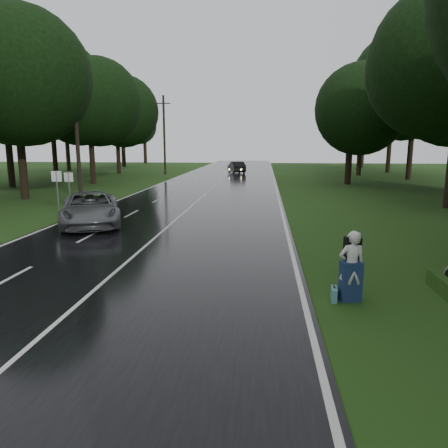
# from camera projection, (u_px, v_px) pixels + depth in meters

# --- Properties ---
(ground) EXTENTS (160.00, 160.00, 0.00)m
(ground) POSITION_uv_depth(u_px,v_px,m) (74.00, 309.00, 10.52)
(ground) COLOR #214313
(ground) RESTS_ON ground
(road) EXTENTS (12.00, 140.00, 0.04)m
(road) POSITION_uv_depth(u_px,v_px,m) (198.00, 201.00, 30.06)
(road) COLOR black
(road) RESTS_ON ground
(lane_center) EXTENTS (0.12, 140.00, 0.01)m
(lane_center) POSITION_uv_depth(u_px,v_px,m) (198.00, 201.00, 30.06)
(lane_center) COLOR silver
(lane_center) RESTS_ON road
(grey_car) EXTENTS (4.78, 6.54, 1.65)m
(grey_car) POSITION_uv_depth(u_px,v_px,m) (90.00, 209.00, 21.01)
(grey_car) COLOR #575A5D
(grey_car) RESTS_ON road
(far_car) EXTENTS (2.93, 5.06, 1.58)m
(far_car) POSITION_uv_depth(u_px,v_px,m) (236.00, 167.00, 57.83)
(far_car) COLOR black
(far_car) RESTS_ON road
(hitchhiker) EXTENTS (0.77, 0.71, 1.90)m
(hitchhiker) POSITION_uv_depth(u_px,v_px,m) (351.00, 268.00, 10.95)
(hitchhiker) COLOR silver
(hitchhiker) RESTS_ON ground
(suitcase) EXTENTS (0.19, 0.51, 0.35)m
(suitcase) POSITION_uv_depth(u_px,v_px,m) (334.00, 294.00, 11.06)
(suitcase) COLOR teal
(suitcase) RESTS_ON ground
(utility_pole_mid) EXTENTS (1.80, 0.28, 9.09)m
(utility_pole_mid) POSITION_uv_depth(u_px,v_px,m) (81.00, 201.00, 30.35)
(utility_pole_mid) COLOR black
(utility_pole_mid) RESTS_ON ground
(utility_pole_far) EXTENTS (1.80, 0.28, 10.19)m
(utility_pole_far) POSITION_uv_depth(u_px,v_px,m) (165.00, 174.00, 56.02)
(utility_pole_far) COLOR black
(utility_pole_far) RESTS_ON ground
(road_sign_a) EXTENTS (0.61, 0.10, 2.53)m
(road_sign_a) POSITION_uv_depth(u_px,v_px,m) (59.00, 214.00, 24.47)
(road_sign_a) COLOR white
(road_sign_a) RESTS_ON ground
(road_sign_b) EXTENTS (0.56, 0.10, 2.34)m
(road_sign_b) POSITION_uv_depth(u_px,v_px,m) (71.00, 210.00, 25.92)
(road_sign_b) COLOR white
(road_sign_b) RESTS_ON ground
(tree_left_d) EXTENTS (9.65, 9.65, 15.08)m
(tree_left_d) POSITION_uv_depth(u_px,v_px,m) (26.00, 199.00, 31.25)
(tree_left_d) COLOR black
(tree_left_d) RESTS_ON ground
(tree_left_e) EXTENTS (9.26, 9.26, 14.47)m
(tree_left_e) POSITION_uv_depth(u_px,v_px,m) (94.00, 184.00, 42.96)
(tree_left_e) COLOR black
(tree_left_e) RESTS_ON ground
(tree_left_f) EXTENTS (9.02, 9.02, 14.09)m
(tree_left_f) POSITION_uv_depth(u_px,v_px,m) (119.00, 173.00, 57.50)
(tree_left_f) COLOR black
(tree_left_f) RESTS_ON ground
(tree_right_d) EXTENTS (10.25, 10.25, 16.01)m
(tree_right_d) POSITION_uv_depth(u_px,v_px,m) (448.00, 208.00, 26.95)
(tree_right_d) COLOR black
(tree_right_d) RESTS_ON ground
(tree_right_e) EXTENTS (7.72, 7.72, 12.06)m
(tree_right_e) POSITION_uv_depth(u_px,v_px,m) (347.00, 184.00, 42.55)
(tree_right_e) COLOR black
(tree_right_e) RESTS_ON ground
(tree_right_f) EXTENTS (8.78, 8.78, 13.72)m
(tree_right_f) POSITION_uv_depth(u_px,v_px,m) (358.00, 175.00, 54.03)
(tree_right_f) COLOR black
(tree_right_f) RESTS_ON ground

